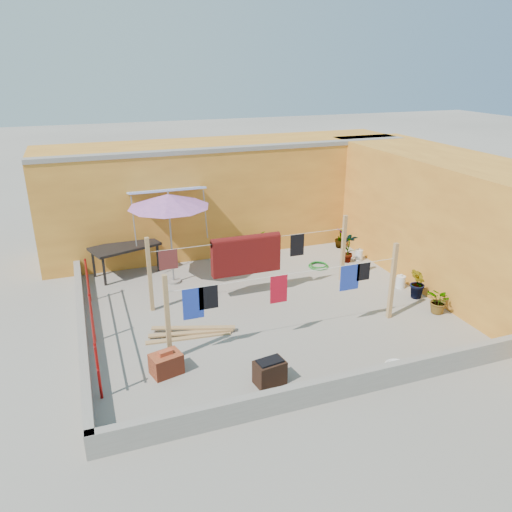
% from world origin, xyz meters
% --- Properties ---
extents(ground, '(80.00, 80.00, 0.00)m').
position_xyz_m(ground, '(0.00, 0.00, 0.00)').
color(ground, '#9E998E').
rests_on(ground, ground).
extents(wall_back, '(11.00, 3.27, 3.21)m').
position_xyz_m(wall_back, '(0.50, 4.69, 1.61)').
color(wall_back, gold).
rests_on(wall_back, ground).
extents(wall_right, '(2.40, 9.00, 3.20)m').
position_xyz_m(wall_right, '(5.20, 0.00, 1.60)').
color(wall_right, gold).
rests_on(wall_right, ground).
extents(parapet_front, '(8.30, 0.16, 0.44)m').
position_xyz_m(parapet_front, '(0.00, -3.58, 0.22)').
color(parapet_front, gray).
rests_on(parapet_front, ground).
extents(parapet_left, '(0.16, 7.30, 0.44)m').
position_xyz_m(parapet_left, '(-4.08, 0.00, 0.22)').
color(parapet_left, gray).
rests_on(parapet_left, ground).
extents(red_railing, '(0.05, 4.20, 1.10)m').
position_xyz_m(red_railing, '(-3.85, -0.20, 0.72)').
color(red_railing, maroon).
rests_on(red_railing, ground).
extents(clothesline_rig, '(5.09, 2.35, 1.80)m').
position_xyz_m(clothesline_rig, '(-0.16, 0.54, 1.04)').
color(clothesline_rig, tan).
rests_on(clothesline_rig, ground).
extents(patio_umbrella, '(2.61, 2.61, 2.46)m').
position_xyz_m(patio_umbrella, '(-1.72, 2.19, 2.21)').
color(patio_umbrella, gray).
rests_on(patio_umbrella, ground).
extents(outdoor_table, '(1.96, 1.41, 0.83)m').
position_xyz_m(outdoor_table, '(-2.81, 3.20, 0.75)').
color(outdoor_table, black).
rests_on(outdoor_table, ground).
extents(brick_stack, '(0.64, 0.53, 0.49)m').
position_xyz_m(brick_stack, '(-2.65, -1.84, 0.21)').
color(brick_stack, '#A33E25').
rests_on(brick_stack, ground).
extents(lumber_pile, '(1.93, 0.74, 0.12)m').
position_xyz_m(lumber_pile, '(-1.91, -0.64, 0.06)').
color(lumber_pile, tan).
rests_on(lumber_pile, ground).
extents(brazier, '(0.59, 0.44, 0.49)m').
position_xyz_m(brazier, '(-0.95, -2.79, 0.24)').
color(brazier, black).
rests_on(brazier, ground).
extents(white_basin, '(0.49, 0.49, 0.08)m').
position_xyz_m(white_basin, '(1.48, -3.20, 0.04)').
color(white_basin, silver).
rests_on(white_basin, ground).
extents(water_jug_a, '(0.24, 0.24, 0.37)m').
position_xyz_m(water_jug_a, '(3.70, -0.13, 0.16)').
color(water_jug_a, silver).
rests_on(water_jug_a, ground).
extents(water_jug_b, '(0.23, 0.23, 0.36)m').
position_xyz_m(water_jug_b, '(3.70, 1.93, 0.16)').
color(water_jug_b, silver).
rests_on(water_jug_b, ground).
extents(green_hose, '(0.57, 0.57, 0.08)m').
position_xyz_m(green_hose, '(2.35, 1.85, 0.04)').
color(green_hose, '#1A7724').
rests_on(green_hose, ground).
extents(plant_back_a, '(0.93, 0.89, 0.80)m').
position_xyz_m(plant_back_a, '(0.82, 3.20, 0.40)').
color(plant_back_a, '#1C611B').
rests_on(plant_back_a, ground).
extents(plant_back_b, '(0.40, 0.40, 0.62)m').
position_xyz_m(plant_back_b, '(3.70, 3.05, 0.31)').
color(plant_back_b, '#1C611B').
rests_on(plant_back_b, ground).
extents(plant_right_a, '(0.56, 0.48, 0.90)m').
position_xyz_m(plant_right_a, '(3.31, 1.89, 0.45)').
color(plant_right_a, '#1C611B').
rests_on(plant_right_a, ground).
extents(plant_right_b, '(0.49, 0.54, 0.80)m').
position_xyz_m(plant_right_b, '(3.70, -0.80, 0.40)').
color(plant_right_b, '#1C611B').
rests_on(plant_right_b, ground).
extents(plant_right_c, '(0.58, 0.64, 0.62)m').
position_xyz_m(plant_right_c, '(3.70, -1.61, 0.31)').
color(plant_right_c, '#1C611B').
rests_on(plant_right_c, ground).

